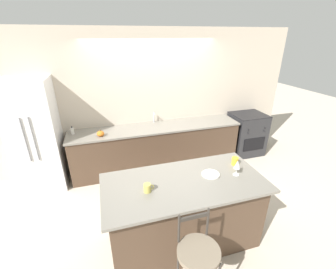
{
  "coord_description": "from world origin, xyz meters",
  "views": [
    {
      "loc": [
        -0.97,
        -3.63,
        2.56
      ],
      "look_at": [
        -0.05,
        -0.58,
        1.14
      ],
      "focal_mm": 24.0,
      "sensor_mm": 36.0,
      "label": 1
    }
  ],
  "objects_px": {
    "refrigerator": "(36,136)",
    "pumpkin_decoration": "(101,134)",
    "bar_stool_near": "(198,260)",
    "wine_glass": "(237,165)",
    "oven_range": "(246,134)",
    "tumbler_cup": "(235,161)",
    "soap_bottle": "(72,131)",
    "coffee_mug": "(148,188)",
    "dinner_plate": "(211,174)"
  },
  "relations": [
    {
      "from": "dinner_plate",
      "to": "coffee_mug",
      "type": "relative_size",
      "value": 1.93
    },
    {
      "from": "tumbler_cup",
      "to": "pumpkin_decoration",
      "type": "distance_m",
      "value": 2.35
    },
    {
      "from": "soap_bottle",
      "to": "refrigerator",
      "type": "bearing_deg",
      "value": -168.91
    },
    {
      "from": "oven_range",
      "to": "soap_bottle",
      "type": "bearing_deg",
      "value": 178.69
    },
    {
      "from": "refrigerator",
      "to": "bar_stool_near",
      "type": "height_order",
      "value": "refrigerator"
    },
    {
      "from": "tumbler_cup",
      "to": "soap_bottle",
      "type": "bearing_deg",
      "value": 140.17
    },
    {
      "from": "oven_range",
      "to": "soap_bottle",
      "type": "xyz_separation_m",
      "value": [
        -3.67,
        0.08,
        0.49
      ]
    },
    {
      "from": "refrigerator",
      "to": "coffee_mug",
      "type": "bearing_deg",
      "value": -52.0
    },
    {
      "from": "coffee_mug",
      "to": "pumpkin_decoration",
      "type": "relative_size",
      "value": 0.91
    },
    {
      "from": "bar_stool_near",
      "to": "refrigerator",
      "type": "bearing_deg",
      "value": 124.68
    },
    {
      "from": "pumpkin_decoration",
      "to": "soap_bottle",
      "type": "distance_m",
      "value": 0.54
    },
    {
      "from": "tumbler_cup",
      "to": "soap_bottle",
      "type": "xyz_separation_m",
      "value": [
        -2.21,
        1.84,
        -0.03
      ]
    },
    {
      "from": "wine_glass",
      "to": "soap_bottle",
      "type": "xyz_separation_m",
      "value": [
        -2.09,
        2.05,
        -0.12
      ]
    },
    {
      "from": "bar_stool_near",
      "to": "coffee_mug",
      "type": "bearing_deg",
      "value": 114.11
    },
    {
      "from": "bar_stool_near",
      "to": "dinner_plate",
      "type": "xyz_separation_m",
      "value": [
        0.51,
        0.81,
        0.35
      ]
    },
    {
      "from": "wine_glass",
      "to": "dinner_plate",
      "type": "bearing_deg",
      "value": 163.36
    },
    {
      "from": "refrigerator",
      "to": "tumbler_cup",
      "type": "xyz_separation_m",
      "value": [
        2.77,
        -1.73,
        0.02
      ]
    },
    {
      "from": "dinner_plate",
      "to": "pumpkin_decoration",
      "type": "distance_m",
      "value": 2.16
    },
    {
      "from": "dinner_plate",
      "to": "soap_bottle",
      "type": "bearing_deg",
      "value": 132.31
    },
    {
      "from": "refrigerator",
      "to": "soap_bottle",
      "type": "xyz_separation_m",
      "value": [
        0.57,
        0.11,
        -0.01
      ]
    },
    {
      "from": "wine_glass",
      "to": "soap_bottle",
      "type": "distance_m",
      "value": 2.94
    },
    {
      "from": "dinner_plate",
      "to": "pumpkin_decoration",
      "type": "height_order",
      "value": "pumpkin_decoration"
    },
    {
      "from": "bar_stool_near",
      "to": "soap_bottle",
      "type": "xyz_separation_m",
      "value": [
        -1.27,
        2.77,
        0.36
      ]
    },
    {
      "from": "refrigerator",
      "to": "pumpkin_decoration",
      "type": "relative_size",
      "value": 14.92
    },
    {
      "from": "wine_glass",
      "to": "soap_bottle",
      "type": "relative_size",
      "value": 1.33
    },
    {
      "from": "oven_range",
      "to": "bar_stool_near",
      "type": "relative_size",
      "value": 0.89
    },
    {
      "from": "tumbler_cup",
      "to": "refrigerator",
      "type": "bearing_deg",
      "value": 148.05
    },
    {
      "from": "refrigerator",
      "to": "pumpkin_decoration",
      "type": "distance_m",
      "value": 1.06
    },
    {
      "from": "tumbler_cup",
      "to": "coffee_mug",
      "type": "bearing_deg",
      "value": -170.07
    },
    {
      "from": "oven_range",
      "to": "coffee_mug",
      "type": "height_order",
      "value": "coffee_mug"
    },
    {
      "from": "oven_range",
      "to": "tumbler_cup",
      "type": "distance_m",
      "value": 2.34
    },
    {
      "from": "coffee_mug",
      "to": "tumbler_cup",
      "type": "bearing_deg",
      "value": 9.93
    },
    {
      "from": "refrigerator",
      "to": "bar_stool_near",
      "type": "bearing_deg",
      "value": -55.32
    },
    {
      "from": "pumpkin_decoration",
      "to": "soap_bottle",
      "type": "xyz_separation_m",
      "value": [
        -0.49,
        0.24,
        0.01
      ]
    },
    {
      "from": "oven_range",
      "to": "wine_glass",
      "type": "relative_size",
      "value": 4.66
    },
    {
      "from": "refrigerator",
      "to": "soap_bottle",
      "type": "bearing_deg",
      "value": 11.09
    },
    {
      "from": "bar_stool_near",
      "to": "soap_bottle",
      "type": "distance_m",
      "value": 3.07
    },
    {
      "from": "dinner_plate",
      "to": "tumbler_cup",
      "type": "relative_size",
      "value": 2.05
    },
    {
      "from": "bar_stool_near",
      "to": "wine_glass",
      "type": "xyz_separation_m",
      "value": [
        0.82,
        0.72,
        0.48
      ]
    },
    {
      "from": "coffee_mug",
      "to": "soap_bottle",
      "type": "height_order",
      "value": "soap_bottle"
    },
    {
      "from": "refrigerator",
      "to": "tumbler_cup",
      "type": "height_order",
      "value": "refrigerator"
    },
    {
      "from": "oven_range",
      "to": "soap_bottle",
      "type": "height_order",
      "value": "soap_bottle"
    },
    {
      "from": "tumbler_cup",
      "to": "pumpkin_decoration",
      "type": "relative_size",
      "value": 0.86
    },
    {
      "from": "pumpkin_decoration",
      "to": "soap_bottle",
      "type": "height_order",
      "value": "soap_bottle"
    },
    {
      "from": "refrigerator",
      "to": "pumpkin_decoration",
      "type": "bearing_deg",
      "value": -7.25
    },
    {
      "from": "soap_bottle",
      "to": "pumpkin_decoration",
      "type": "bearing_deg",
      "value": -26.78
    },
    {
      "from": "bar_stool_near",
      "to": "wine_glass",
      "type": "bearing_deg",
      "value": 41.22
    },
    {
      "from": "coffee_mug",
      "to": "pumpkin_decoration",
      "type": "xyz_separation_m",
      "value": [
        -0.47,
        1.81,
        -0.04
      ]
    },
    {
      "from": "refrigerator",
      "to": "wine_glass",
      "type": "distance_m",
      "value": 3.3
    },
    {
      "from": "oven_range",
      "to": "bar_stool_near",
      "type": "bearing_deg",
      "value": -131.71
    }
  ]
}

